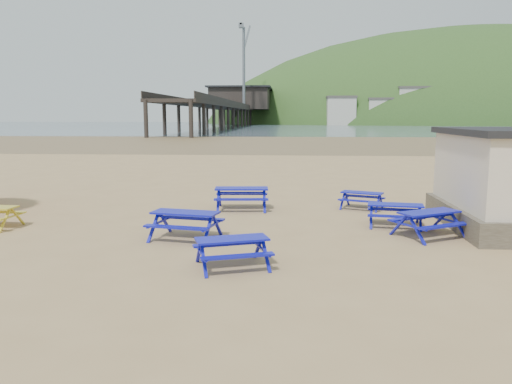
{
  "coord_description": "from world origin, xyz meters",
  "views": [
    {
      "loc": [
        1.74,
        -15.05,
        3.54
      ],
      "look_at": [
        0.59,
        1.5,
        1.0
      ],
      "focal_mm": 35.0,
      "sensor_mm": 36.0,
      "label": 1
    }
  ],
  "objects": [
    {
      "name": "picnic_table_blue_d",
      "position": [
        -1.28,
        -1.1,
        0.4
      ],
      "size": [
        2.17,
        1.88,
        0.8
      ],
      "rotation": [
        0.0,
        0.0,
        -0.2
      ],
      "color": "#1A0E96",
      "rests_on": "ground"
    },
    {
      "name": "picnic_table_blue_b",
      "position": [
        4.49,
        4.04,
        0.33
      ],
      "size": [
        1.9,
        1.74,
        0.65
      ],
      "rotation": [
        0.0,
        0.0,
        -0.38
      ],
      "color": "#1A0E96",
      "rests_on": "ground"
    },
    {
      "name": "headland_town",
      "position": [
        90.0,
        229.68,
        -9.91
      ],
      "size": [
        264.0,
        144.0,
        108.0
      ],
      "color": "#2D4C1E",
      "rests_on": "ground"
    },
    {
      "name": "picnic_table_blue_f",
      "position": [
        5.82,
        -0.39,
        0.39
      ],
      "size": [
        2.33,
        2.2,
        0.77
      ],
      "rotation": [
        0.0,
        0.0,
        0.51
      ],
      "color": "#1A0E96",
      "rests_on": "ground"
    },
    {
      "name": "sea",
      "position": [
        0.0,
        170.0,
        0.01
      ],
      "size": [
        400.0,
        400.0,
        0.0
      ],
      "primitive_type": "plane",
      "color": "#465864",
      "rests_on": "ground"
    },
    {
      "name": "picnic_table_blue_c",
      "position": [
        5.13,
        1.03,
        0.36
      ],
      "size": [
        1.93,
        1.65,
        0.73
      ],
      "rotation": [
        0.0,
        0.0,
        -0.15
      ],
      "color": "#1A0E96",
      "rests_on": "ground"
    },
    {
      "name": "wet_sand",
      "position": [
        0.0,
        55.0,
        0.0
      ],
      "size": [
        400.0,
        400.0,
        0.0
      ],
      "primitive_type": "plane",
      "color": "brown",
      "rests_on": "ground"
    },
    {
      "name": "picnic_table_blue_a",
      "position": [
        -0.1,
        3.59,
        0.42
      ],
      "size": [
        2.12,
        1.76,
        0.84
      ],
      "rotation": [
        0.0,
        0.0,
        0.08
      ],
      "color": "#1A0E96",
      "rests_on": "ground"
    },
    {
      "name": "picnic_table_blue_e",
      "position": [
        0.39,
        -3.74,
        0.35
      ],
      "size": [
        2.04,
        1.84,
        0.71
      ],
      "rotation": [
        0.0,
        0.0,
        0.34
      ],
      "color": "#1A0E96",
      "rests_on": "ground"
    },
    {
      "name": "pier",
      "position": [
        -17.99,
        178.23,
        5.46
      ],
      "size": [
        24.0,
        220.0,
        39.29
      ],
      "color": "black",
      "rests_on": "ground"
    },
    {
      "name": "ground",
      "position": [
        0.0,
        0.0,
        0.0
      ],
      "size": [
        400.0,
        400.0,
        0.0
      ],
      "primitive_type": "plane",
      "color": "tan",
      "rests_on": "ground"
    }
  ]
}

